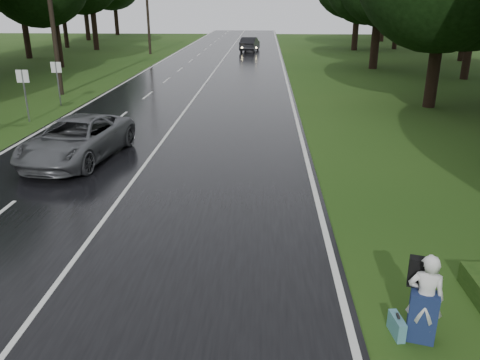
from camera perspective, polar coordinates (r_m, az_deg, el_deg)
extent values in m
plane|color=#284614|center=(11.59, -19.02, -9.12)|extent=(160.00, 160.00, 0.00)
cube|color=black|center=(30.10, -5.23, 9.87)|extent=(12.00, 140.00, 0.04)
cube|color=silver|center=(30.10, -5.23, 9.91)|extent=(0.12, 140.00, 0.01)
imported|color=#515357|center=(18.48, -18.73, 4.60)|extent=(3.24, 5.76, 1.52)
imported|color=black|center=(57.65, 1.17, 15.79)|extent=(2.27, 4.99, 1.59)
imported|color=silver|center=(8.86, 21.08, -12.95)|extent=(0.69, 0.54, 1.65)
cube|color=navy|center=(9.06, 20.78, -14.88)|extent=(0.53, 0.42, 0.92)
cube|color=black|center=(8.85, 20.53, -10.18)|extent=(0.41, 0.29, 0.53)
cube|color=teal|center=(9.19, 18.06, -16.12)|extent=(0.21, 0.52, 0.36)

